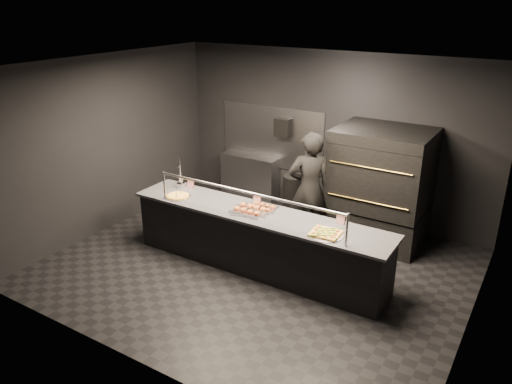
{
  "coord_description": "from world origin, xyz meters",
  "views": [
    {
      "loc": [
        3.49,
        -5.67,
        3.88
      ],
      "look_at": [
        -0.15,
        0.2,
        1.14
      ],
      "focal_mm": 35.0,
      "sensor_mm": 36.0,
      "label": 1
    }
  ],
  "objects_px": {
    "pizza_oven": "(380,185)",
    "fire_extinguisher": "(309,157)",
    "towel_dispenser": "(283,128)",
    "trash_bin": "(294,194)",
    "prep_shelf": "(250,177)",
    "slider_tray_a": "(250,210)",
    "service_counter": "(257,240)",
    "beer_tap": "(180,179)",
    "slider_tray_b": "(263,207)",
    "round_pizza": "(178,196)",
    "square_pizza": "(326,233)",
    "worker": "(309,189)"
  },
  "relations": [
    {
      "from": "pizza_oven",
      "to": "fire_extinguisher",
      "type": "height_order",
      "value": "pizza_oven"
    },
    {
      "from": "fire_extinguisher",
      "to": "towel_dispenser",
      "type": "bearing_deg",
      "value": -178.96
    },
    {
      "from": "trash_bin",
      "to": "towel_dispenser",
      "type": "bearing_deg",
      "value": 150.88
    },
    {
      "from": "prep_shelf",
      "to": "slider_tray_a",
      "type": "xyz_separation_m",
      "value": [
        1.5,
        -2.36,
        0.5
      ]
    },
    {
      "from": "service_counter",
      "to": "slider_tray_a",
      "type": "bearing_deg",
      "value": -158.46
    },
    {
      "from": "fire_extinguisher",
      "to": "beer_tap",
      "type": "xyz_separation_m",
      "value": [
        -1.25,
        -2.2,
        0.01
      ]
    },
    {
      "from": "pizza_oven",
      "to": "towel_dispenser",
      "type": "bearing_deg",
      "value": 166.86
    },
    {
      "from": "service_counter",
      "to": "beer_tap",
      "type": "height_order",
      "value": "beer_tap"
    },
    {
      "from": "beer_tap",
      "to": "trash_bin",
      "type": "distance_m",
      "value": 2.37
    },
    {
      "from": "slider_tray_b",
      "to": "towel_dispenser",
      "type": "bearing_deg",
      "value": 111.88
    },
    {
      "from": "round_pizza",
      "to": "slider_tray_b",
      "type": "height_order",
      "value": "slider_tray_b"
    },
    {
      "from": "fire_extinguisher",
      "to": "square_pizza",
      "type": "distance_m",
      "value": 2.96
    },
    {
      "from": "round_pizza",
      "to": "square_pizza",
      "type": "relative_size",
      "value": 0.85
    },
    {
      "from": "fire_extinguisher",
      "to": "round_pizza",
      "type": "xyz_separation_m",
      "value": [
        -1.02,
        -2.55,
        -0.12
      ]
    },
    {
      "from": "pizza_oven",
      "to": "slider_tray_a",
      "type": "height_order",
      "value": "pizza_oven"
    },
    {
      "from": "pizza_oven",
      "to": "slider_tray_a",
      "type": "bearing_deg",
      "value": -123.83
    },
    {
      "from": "prep_shelf",
      "to": "slider_tray_b",
      "type": "relative_size",
      "value": 2.64
    },
    {
      "from": "pizza_oven",
      "to": "trash_bin",
      "type": "bearing_deg",
      "value": 170.92
    },
    {
      "from": "slider_tray_b",
      "to": "trash_bin",
      "type": "xyz_separation_m",
      "value": [
        -0.51,
        2.02,
        -0.58
      ]
    },
    {
      "from": "pizza_oven",
      "to": "fire_extinguisher",
      "type": "xyz_separation_m",
      "value": [
        -1.55,
        0.5,
        0.09
      ]
    },
    {
      "from": "pizza_oven",
      "to": "round_pizza",
      "type": "relative_size",
      "value": 4.63
    },
    {
      "from": "fire_extinguisher",
      "to": "round_pizza",
      "type": "height_order",
      "value": "fire_extinguisher"
    },
    {
      "from": "slider_tray_b",
      "to": "trash_bin",
      "type": "relative_size",
      "value": 0.63
    },
    {
      "from": "pizza_oven",
      "to": "worker",
      "type": "distance_m",
      "value": 1.19
    },
    {
      "from": "slider_tray_a",
      "to": "fire_extinguisher",
      "type": "bearing_deg",
      "value": 95.84
    },
    {
      "from": "service_counter",
      "to": "pizza_oven",
      "type": "bearing_deg",
      "value": 57.73
    },
    {
      "from": "slider_tray_a",
      "to": "slider_tray_b",
      "type": "relative_size",
      "value": 1.33
    },
    {
      "from": "service_counter",
      "to": "worker",
      "type": "bearing_deg",
      "value": 76.83
    },
    {
      "from": "fire_extinguisher",
      "to": "worker",
      "type": "height_order",
      "value": "worker"
    },
    {
      "from": "worker",
      "to": "slider_tray_b",
      "type": "bearing_deg",
      "value": 38.4
    },
    {
      "from": "pizza_oven",
      "to": "slider_tray_b",
      "type": "distance_m",
      "value": 2.12
    },
    {
      "from": "worker",
      "to": "square_pizza",
      "type": "bearing_deg",
      "value": 87.43
    },
    {
      "from": "square_pizza",
      "to": "trash_bin",
      "type": "relative_size",
      "value": 0.67
    },
    {
      "from": "service_counter",
      "to": "worker",
      "type": "relative_size",
      "value": 2.15
    },
    {
      "from": "pizza_oven",
      "to": "slider_tray_a",
      "type": "relative_size",
      "value": 3.15
    },
    {
      "from": "pizza_oven",
      "to": "square_pizza",
      "type": "xyz_separation_m",
      "value": [
        -0.05,
        -2.04,
        -0.03
      ]
    },
    {
      "from": "service_counter",
      "to": "beer_tap",
      "type": "relative_size",
      "value": 7.71
    },
    {
      "from": "slider_tray_b",
      "to": "trash_bin",
      "type": "height_order",
      "value": "slider_tray_b"
    },
    {
      "from": "round_pizza",
      "to": "worker",
      "type": "distance_m",
      "value": 2.1
    },
    {
      "from": "pizza_oven",
      "to": "round_pizza",
      "type": "distance_m",
      "value": 3.29
    },
    {
      "from": "service_counter",
      "to": "round_pizza",
      "type": "xyz_separation_m",
      "value": [
        -1.37,
        -0.15,
        0.47
      ]
    },
    {
      "from": "beer_tap",
      "to": "fire_extinguisher",
      "type": "bearing_deg",
      "value": 60.45
    },
    {
      "from": "towel_dispenser",
      "to": "round_pizza",
      "type": "bearing_deg",
      "value": -100.54
    },
    {
      "from": "towel_dispenser",
      "to": "slider_tray_a",
      "type": "relative_size",
      "value": 0.58
    },
    {
      "from": "beer_tap",
      "to": "slider_tray_b",
      "type": "height_order",
      "value": "beer_tap"
    },
    {
      "from": "fire_extinguisher",
      "to": "round_pizza",
      "type": "relative_size",
      "value": 1.22
    },
    {
      "from": "prep_shelf",
      "to": "towel_dispenser",
      "type": "relative_size",
      "value": 3.43
    },
    {
      "from": "pizza_oven",
      "to": "slider_tray_b",
      "type": "xyz_separation_m",
      "value": [
        -1.2,
        -1.75,
        -0.02
      ]
    },
    {
      "from": "slider_tray_a",
      "to": "round_pizza",
      "type": "bearing_deg",
      "value": -175.07
    },
    {
      "from": "prep_shelf",
      "to": "trash_bin",
      "type": "height_order",
      "value": "prep_shelf"
    }
  ]
}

